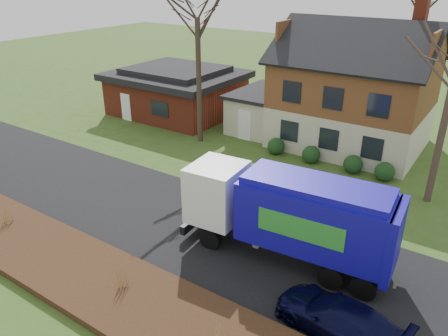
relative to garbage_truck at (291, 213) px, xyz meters
The scene contains 11 objects.
ground 4.89m from the garbage_truck, behind, with size 120.00×120.00×0.00m, color #31501A.
road 4.88m from the garbage_truck, behind, with size 80.00×7.00×0.02m, color black.
mulch_verge 7.30m from the garbage_truck, 128.73° to the right, with size 80.00×3.50×0.30m, color black.
main_house 14.16m from the garbage_truck, 101.97° to the left, with size 12.95×8.95×9.26m.
ranch_house 20.81m from the garbage_truck, 142.00° to the left, with size 9.80×8.20×3.70m.
garbage_truck is the anchor object (origin of this frame).
silver_sedan 6.68m from the garbage_truck, 141.94° to the left, with size 1.46×4.19×1.38m, color #96989D.
navy_wagon 4.48m from the garbage_truck, 41.49° to the right, with size 1.78×4.37×1.27m, color black.
grass_clump_west 12.74m from the garbage_truck, 156.07° to the right, with size 0.34×0.28×0.90m.
grass_clump_mid 6.79m from the garbage_truck, 128.18° to the right, with size 0.35×0.29×0.98m.
grass_clump_east 5.76m from the garbage_truck, 85.64° to the right, with size 0.36×0.30×0.90m.
Camera 1 is at (10.45, -13.50, 10.83)m, focal length 35.00 mm.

